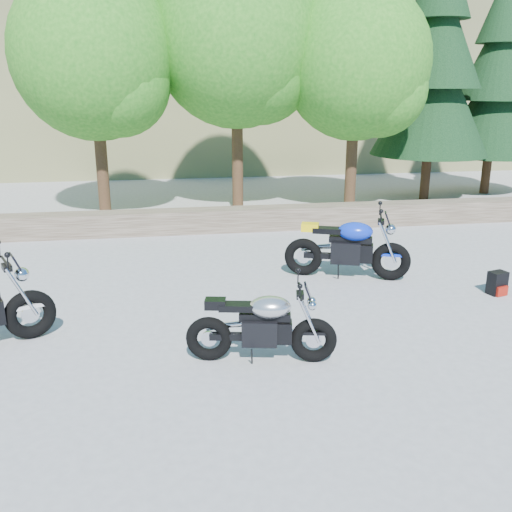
# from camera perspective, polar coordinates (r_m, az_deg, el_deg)

# --- Properties ---
(ground) EXTENTS (90.00, 90.00, 0.00)m
(ground) POSITION_cam_1_polar(r_m,az_deg,el_deg) (7.55, -0.28, -7.71)
(ground) COLOR gray
(ground) RESTS_ON ground
(stone_wall) EXTENTS (22.00, 0.55, 0.50)m
(stone_wall) POSITION_cam_1_polar(r_m,az_deg,el_deg) (12.66, -4.18, 3.61)
(stone_wall) COLOR #4D4033
(stone_wall) RESTS_ON ground
(hillside) EXTENTS (80.00, 30.00, 15.00)m
(hillside) POSITION_cam_1_polar(r_m,az_deg,el_deg) (35.29, -2.80, 23.90)
(hillside) COLOR brown
(hillside) RESTS_ON ground
(tree_decid_left) EXTENTS (3.67, 3.67, 5.62)m
(tree_decid_left) POSITION_cam_1_polar(r_m,az_deg,el_deg) (13.99, -15.48, 18.29)
(tree_decid_left) COLOR #382314
(tree_decid_left) RESTS_ON ground
(tree_decid_mid) EXTENTS (4.08, 4.08, 6.24)m
(tree_decid_mid) POSITION_cam_1_polar(r_m,az_deg,el_deg) (14.48, -1.49, 20.40)
(tree_decid_mid) COLOR #382314
(tree_decid_mid) RESTS_ON ground
(tree_decid_right) EXTENTS (3.54, 3.54, 5.41)m
(tree_decid_right) POSITION_cam_1_polar(r_m,az_deg,el_deg) (14.53, 10.45, 17.99)
(tree_decid_right) COLOR #382314
(tree_decid_right) RESTS_ON ground
(conifer_near) EXTENTS (3.17, 3.17, 7.06)m
(conifer_near) POSITION_cam_1_polar(r_m,az_deg,el_deg) (16.66, 17.49, 17.97)
(conifer_near) COLOR #382314
(conifer_near) RESTS_ON ground
(conifer_far) EXTENTS (2.82, 2.82, 6.27)m
(conifer_far) POSITION_cam_1_polar(r_m,az_deg,el_deg) (18.24, 22.96, 15.98)
(conifer_far) COLOR #382314
(conifer_far) RESTS_ON ground
(silver_bike) EXTENTS (1.76, 0.60, 0.89)m
(silver_bike) POSITION_cam_1_polar(r_m,az_deg,el_deg) (6.66, 0.63, -7.09)
(silver_bike) COLOR black
(silver_bike) RESTS_ON ground
(blue_bike) EXTENTS (2.03, 0.93, 1.06)m
(blue_bike) POSITION_cam_1_polar(r_m,az_deg,el_deg) (9.61, 9.18, 0.78)
(blue_bike) COLOR black
(blue_bike) RESTS_ON ground
(backpack) EXTENTS (0.31, 0.29, 0.36)m
(backpack) POSITION_cam_1_polar(r_m,az_deg,el_deg) (9.59, 23.00, -2.54)
(backpack) COLOR black
(backpack) RESTS_ON ground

